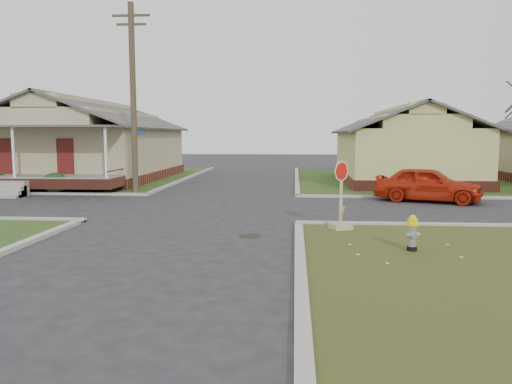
# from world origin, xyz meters

# --- Properties ---
(ground) EXTENTS (120.00, 120.00, 0.00)m
(ground) POSITION_xyz_m (0.00, 0.00, 0.00)
(ground) COLOR #242426
(ground) RESTS_ON ground
(verge_far_left) EXTENTS (19.00, 19.00, 0.05)m
(verge_far_left) POSITION_xyz_m (-13.00, 18.00, 0.03)
(verge_far_left) COLOR #244418
(verge_far_left) RESTS_ON ground
(curbs) EXTENTS (80.00, 40.00, 0.12)m
(curbs) POSITION_xyz_m (0.00, 5.00, 0.00)
(curbs) COLOR #ABA79B
(curbs) RESTS_ON ground
(manhole) EXTENTS (0.64, 0.64, 0.01)m
(manhole) POSITION_xyz_m (2.20, -0.50, 0.01)
(manhole) COLOR black
(manhole) RESTS_ON ground
(corner_house) EXTENTS (10.10, 15.50, 5.30)m
(corner_house) POSITION_xyz_m (-10.00, 16.68, 2.28)
(corner_house) COLOR brown
(corner_house) RESTS_ON ground
(side_house_yellow) EXTENTS (7.60, 11.60, 4.70)m
(side_house_yellow) POSITION_xyz_m (10.00, 16.50, 2.19)
(side_house_yellow) COLOR brown
(side_house_yellow) RESTS_ON ground
(utility_pole) EXTENTS (1.80, 0.28, 9.00)m
(utility_pole) POSITION_xyz_m (-4.20, 8.90, 4.66)
(utility_pole) COLOR #3F3324
(utility_pole) RESTS_ON ground
(fire_hydrant) EXTENTS (0.33, 0.33, 0.89)m
(fire_hydrant) POSITION_xyz_m (6.36, -2.20, 0.54)
(fire_hydrant) COLOR black
(fire_hydrant) RESTS_ON ground
(stop_sign) EXTENTS (0.59, 0.57, 2.07)m
(stop_sign) POSITION_xyz_m (4.85, 0.53, 0.50)
(stop_sign) COLOR tan
(stop_sign) RESTS_ON ground
(red_sedan) EXTENTS (4.79, 3.16, 1.52)m
(red_sedan) POSITION_xyz_m (9.21, 7.46, 0.76)
(red_sedan) COLOR #B4220C
(red_sedan) RESTS_ON ground
(hedge_right) EXTENTS (1.35, 1.11, 1.03)m
(hedge_right) POSITION_xyz_m (-8.22, 8.89, 0.57)
(hedge_right) COLOR #153A16
(hedge_right) RESTS_ON verge_far_left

